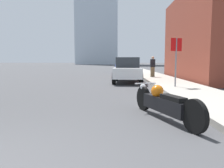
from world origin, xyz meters
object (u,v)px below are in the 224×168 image
at_px(parked_car_black, 122,64).
at_px(pedestrian, 153,67).
at_px(parked_car_white, 128,70).
at_px(motorcycle, 163,103).
at_px(parked_car_blue, 123,66).
at_px(stop_sign, 176,54).

bearing_deg(parked_car_black, pedestrian, -89.33).
relative_size(parked_car_white, pedestrian, 2.70).
height_order(parked_car_white, parked_car_black, parked_car_black).
xyz_separation_m(motorcycle, parked_car_blue, (-0.32, 21.34, 0.42)).
bearing_deg(stop_sign, parked_car_blue, 97.21).
distance_m(parked_car_white, stop_sign, 4.21).
distance_m(parked_car_blue, stop_sign, 16.15).
xyz_separation_m(parked_car_blue, pedestrian, (2.00, -9.61, 0.14)).
relative_size(parked_car_black, stop_sign, 1.91).
bearing_deg(pedestrian, parked_car_blue, 101.73).
distance_m(motorcycle, parked_car_blue, 21.35).
relative_size(parked_car_white, parked_car_black, 0.98).
bearing_deg(parked_car_blue, parked_car_black, 87.61).
bearing_deg(motorcycle, parked_car_black, 70.30).
xyz_separation_m(parked_car_black, stop_sign, (1.87, -28.88, 0.81)).
distance_m(parked_car_white, parked_car_black, 25.33).
xyz_separation_m(parked_car_white, stop_sign, (2.08, -3.55, 0.89)).
relative_size(parked_car_blue, pedestrian, 2.95).
height_order(motorcycle, parked_car_blue, parked_car_blue).
distance_m(motorcycle, parked_car_white, 8.91).
height_order(motorcycle, parked_car_white, parked_car_white).
relative_size(parked_car_blue, stop_sign, 2.05).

